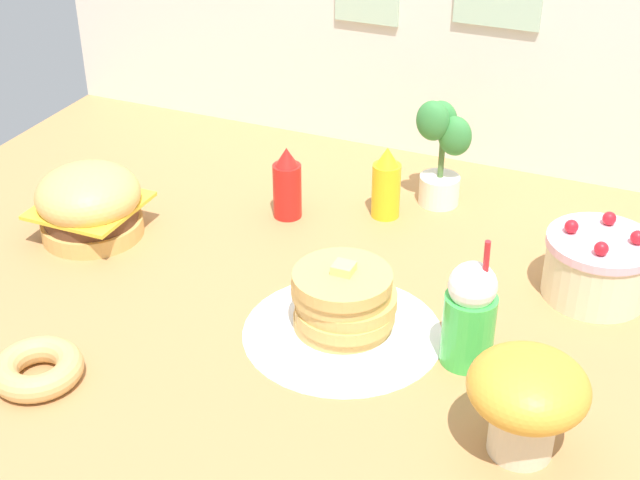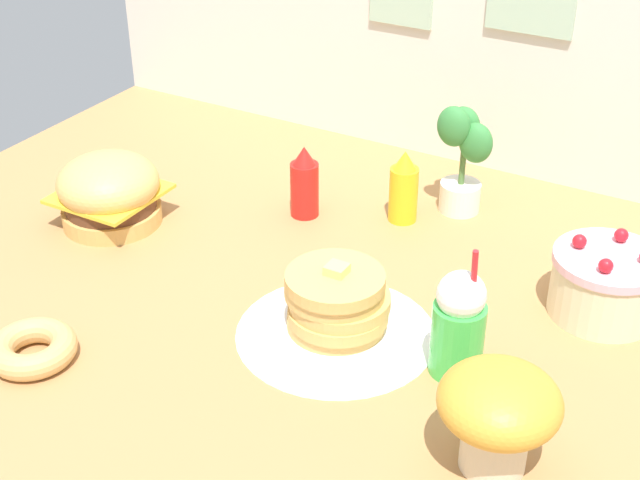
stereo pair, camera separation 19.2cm
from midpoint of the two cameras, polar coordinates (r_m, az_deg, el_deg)
name	(u,v)px [view 2 (the right image)]	position (r m, az deg, el deg)	size (l,w,h in m)	color
ground_plane	(302,314)	(2.03, 1.55, -4.73)	(2.40, 1.80, 0.02)	#B27F4C
back_wall	(468,8)	(2.58, 11.46, 14.04)	(2.40, 0.04, 0.89)	silver
doily_mat	(336,334)	(1.95, 3.85, -5.98)	(0.43, 0.43, 0.00)	white
burger	(109,192)	(2.35, -10.86, 2.94)	(0.26, 0.26, 0.19)	#DBA859
pancake_stack	(337,307)	(1.91, 3.93, -4.30)	(0.33, 0.33, 0.17)	white
layer_cake	(606,284)	(2.10, 20.05, -2.68)	(0.24, 0.24, 0.18)	beige
ketchup_bottle	(304,184)	(2.35, 1.36, 3.50)	(0.07, 0.07, 0.20)	red
mustard_bottle	(404,188)	(2.34, 7.63, 3.17)	(0.07, 0.07, 0.20)	yellow
cream_soda_cup	(459,324)	(1.82, 11.73, -5.29)	(0.11, 0.11, 0.29)	green
donut_pink_glaze	(32,348)	(1.93, -14.94, -6.66)	(0.18, 0.18, 0.05)	tan
potted_plant	(463,155)	(2.38, 11.26, 5.18)	(0.14, 0.11, 0.30)	white
mushroom_stool	(498,410)	(1.62, 14.56, -10.45)	(0.22, 0.22, 0.21)	beige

